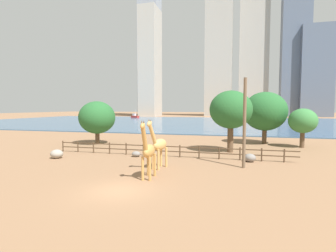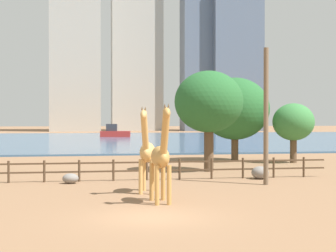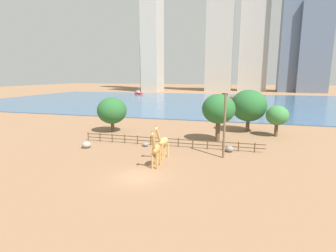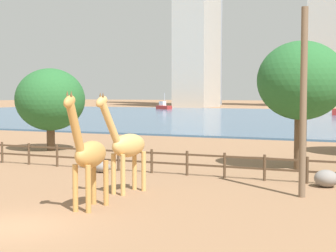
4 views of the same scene
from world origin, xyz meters
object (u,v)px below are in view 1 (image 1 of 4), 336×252
at_px(boulder_small, 250,158).
at_px(giraffe_companion, 148,151).
at_px(utility_pole, 244,123).
at_px(boat_ferry, 229,118).
at_px(tree_center_broad, 231,110).
at_px(tree_left_small, 303,121).
at_px(boulder_near_fence, 136,154).
at_px(tree_right_tall, 265,111).
at_px(boulder_by_pole, 57,154).
at_px(giraffe_tall, 159,145).
at_px(tree_left_large, 97,118).
at_px(boat_sailboat, 135,116).

bearing_deg(boulder_small, giraffe_companion, -132.74).
relative_size(utility_pole, boat_ferry, 1.23).
xyz_separation_m(tree_center_broad, tree_left_small, (9.06, 6.01, -1.49)).
xyz_separation_m(boulder_near_fence, tree_left_small, (18.76, 11.54, 3.20)).
height_order(utility_pole, tree_right_tall, utility_pole).
relative_size(boulder_by_pole, boat_ferry, 0.21).
bearing_deg(giraffe_tall, tree_left_large, -119.48).
distance_m(giraffe_tall, boat_ferry, 80.34).
relative_size(giraffe_companion, tree_center_broad, 0.61).
bearing_deg(tree_left_small, boulder_small, -122.18).
height_order(boulder_near_fence, tree_center_broad, tree_center_broad).
xyz_separation_m(boulder_small, tree_center_broad, (-2.01, 5.19, 4.59)).
distance_m(boat_ferry, boat_sailboat, 50.34).
height_order(tree_right_tall, boat_ferry, tree_right_tall).
relative_size(tree_left_large, tree_center_broad, 0.85).
distance_m(tree_right_tall, boat_sailboat, 97.30).
bearing_deg(giraffe_tall, utility_pole, 120.73).
bearing_deg(tree_left_small, utility_pole, -118.85).
bearing_deg(giraffe_tall, tree_right_tall, 165.08).
xyz_separation_m(giraffe_companion, boulder_near_fence, (-4.12, 7.88, -1.77)).
bearing_deg(utility_pole, boat_sailboat, 116.92).
bearing_deg(boulder_small, tree_center_broad, 111.21).
bearing_deg(tree_left_small, boulder_near_fence, -148.40).
distance_m(tree_left_small, boat_ferry, 65.17).
xyz_separation_m(tree_left_large, tree_center_broad, (18.76, -2.21, 1.16)).
xyz_separation_m(giraffe_companion, tree_left_large, (-13.18, 15.62, 1.76)).
bearing_deg(tree_left_small, tree_left_large, -172.21).
height_order(tree_left_large, boat_ferry, tree_left_large).
relative_size(giraffe_companion, boulder_by_pole, 3.39).
distance_m(tree_center_broad, tree_left_small, 10.97).
distance_m(utility_pole, tree_center_broad, 8.16).
height_order(giraffe_companion, boat_ferry, giraffe_companion).
height_order(giraffe_companion, tree_right_tall, tree_right_tall).
height_order(boulder_by_pole, tree_center_broad, tree_center_broad).
bearing_deg(boat_sailboat, boat_ferry, 3.48).
bearing_deg(tree_left_large, boulder_near_fence, -40.51).
bearing_deg(utility_pole, giraffe_tall, -163.29).
bearing_deg(giraffe_companion, tree_center_broad, 155.20).
relative_size(tree_left_large, tree_right_tall, 0.82).
relative_size(boulder_near_fence, boulder_by_pole, 0.72).
relative_size(tree_center_broad, boat_ferry, 1.14).
distance_m(boulder_near_fence, boulder_small, 11.72).
bearing_deg(boat_sailboat, tree_right_tall, -30.06).
relative_size(giraffe_tall, boulder_small, 4.01).
relative_size(tree_left_large, boat_sailboat, 1.29).
height_order(giraffe_companion, tree_center_broad, tree_center_broad).
relative_size(tree_right_tall, boat_sailboat, 1.58).
bearing_deg(boulder_small, boulder_by_pole, -170.50).
height_order(tree_left_small, boat_ferry, tree_left_small).
bearing_deg(boulder_by_pole, tree_center_broad, 25.88).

